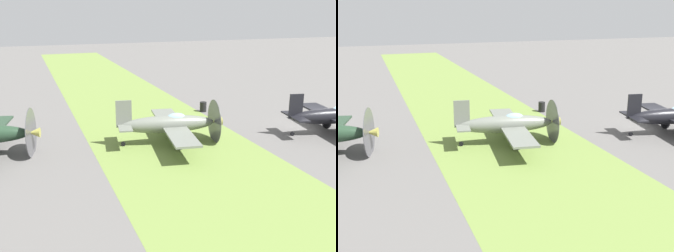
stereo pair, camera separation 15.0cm
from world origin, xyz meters
TOP-DOWN VIEW (x-y plane):
  - ground_plane at (0.00, 0.00)m, footprint 160.00×160.00m
  - grass_verge at (0.00, -12.46)m, footprint 120.00×11.00m
  - airplane_lead at (1.90, -0.21)m, footprint 9.36×7.46m
  - airplane_wingman at (-0.13, -12.55)m, footprint 9.50×7.55m
  - fuel_drum at (-7.56, -6.61)m, footprint 0.60×0.60m

SIDE VIEW (x-z plane):
  - ground_plane at x=0.00m, z-range 0.00..0.00m
  - grass_verge at x=0.00m, z-range 0.00..0.01m
  - fuel_drum at x=-7.56m, z-range 0.00..0.90m
  - airplane_lead at x=1.90m, z-range -0.27..3.04m
  - airplane_wingman at x=-0.13m, z-range -0.27..3.09m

